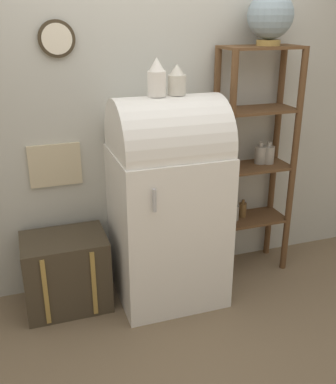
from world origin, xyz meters
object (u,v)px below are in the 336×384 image
object	(u,v)px
vase_left	(157,78)
refrigerator	(168,198)
vase_center	(177,81)
suitcase_trunk	(66,272)
globe	(270,16)

from	to	relation	value
vase_left	refrigerator	bearing A→B (deg)	0.59
vase_center	suitcase_trunk	bearing A→B (deg)	174.72
refrigerator	globe	world-z (taller)	globe
globe	vase_center	bearing A→B (deg)	-169.97
globe	refrigerator	bearing A→B (deg)	-170.16
refrigerator	vase_left	distance (m)	0.84
vase_left	vase_center	xyz separation A→B (m)	(0.14, 0.01, -0.02)
refrigerator	vase_center	size ratio (longest dim) A/B	7.71
suitcase_trunk	globe	bearing A→B (deg)	2.03
refrigerator	vase_left	xyz separation A→B (m)	(-0.07, -0.00, 0.83)
vase_center	globe	bearing A→B (deg)	10.03
refrigerator	vase_center	xyz separation A→B (m)	(0.07, 0.01, 0.81)
refrigerator	globe	bearing A→B (deg)	9.84
globe	suitcase_trunk	bearing A→B (deg)	-177.97
globe	vase_center	distance (m)	0.83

